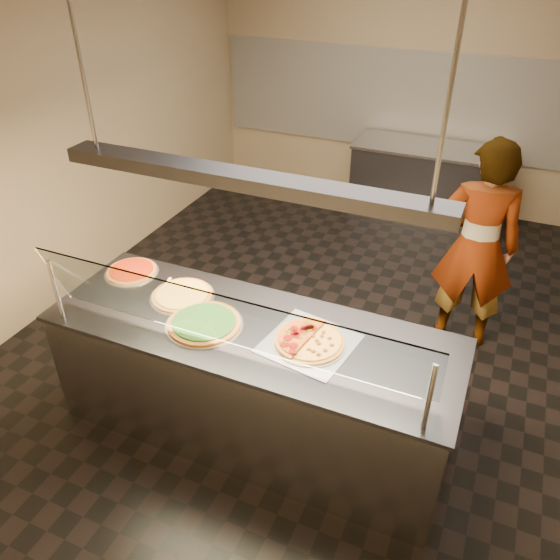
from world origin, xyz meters
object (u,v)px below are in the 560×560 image
at_px(half_pizza_pepperoni, 294,335).
at_px(worker, 477,247).
at_px(pizza_tomato, 132,271).
at_px(prep_table, 425,183).
at_px(half_pizza_sausage, 325,344).
at_px(pizza_spatula, 169,288).
at_px(pizza_cheese, 183,295).
at_px(heat_lamp_housing, 245,180).
at_px(sneeze_guard, 223,321).
at_px(perforated_tray, 309,343).
at_px(pizza_spinach, 204,323).
at_px(serving_counter, 253,381).

height_order(half_pizza_pepperoni, worker, worker).
xyz_separation_m(pizza_tomato, prep_table, (1.54, 3.71, -0.48)).
relative_size(half_pizza_sausage, pizza_spatula, 2.02).
bearing_deg(prep_table, pizza_cheese, -104.86).
distance_m(pizza_cheese, heat_lamp_housing, 1.18).
bearing_deg(half_pizza_pepperoni, heat_lamp_housing, -179.50).
distance_m(sneeze_guard, half_pizza_sausage, 0.67).
relative_size(sneeze_guard, perforated_tray, 4.15).
relative_size(pizza_spinach, worker, 0.28).
distance_m(serving_counter, sneeze_guard, 0.83).
xyz_separation_m(serving_counter, half_pizza_pepperoni, (0.30, 0.00, 0.50)).
distance_m(sneeze_guard, worker, 2.40).
relative_size(pizza_spinach, heat_lamp_housing, 0.22).
relative_size(perforated_tray, half_pizza_sausage, 1.30).
bearing_deg(prep_table, heat_lamp_housing, -96.09).
height_order(half_pizza_pepperoni, pizza_spinach, half_pizza_pepperoni).
distance_m(serving_counter, perforated_tray, 0.62).
xyz_separation_m(half_pizza_pepperoni, pizza_tomato, (-1.41, 0.25, -0.02)).
relative_size(pizza_cheese, worker, 0.24).
distance_m(perforated_tray, pizza_tomato, 1.54).
bearing_deg(pizza_spatula, perforated_tray, -7.27).
bearing_deg(heat_lamp_housing, perforated_tray, 0.45).
bearing_deg(serving_counter, heat_lamp_housing, 89.10).
height_order(pizza_cheese, pizza_tomato, same).
bearing_deg(pizza_spinach, pizza_tomato, 157.53).
xyz_separation_m(pizza_tomato, worker, (2.32, 1.46, -0.03)).
distance_m(serving_counter, half_pizza_sausage, 0.71).
distance_m(pizza_spinach, worker, 2.34).
bearing_deg(pizza_tomato, serving_counter, -12.56).
relative_size(half_pizza_pepperoni, pizza_cheese, 1.02).
bearing_deg(perforated_tray, worker, 64.75).
xyz_separation_m(sneeze_guard, half_pizza_sausage, (0.51, 0.35, -0.27)).
distance_m(pizza_spinach, pizza_tomato, 0.89).
relative_size(perforated_tray, pizza_spatula, 2.63).
bearing_deg(serving_counter, pizza_spinach, -162.25).
relative_size(serving_counter, pizza_tomato, 6.90).
xyz_separation_m(sneeze_guard, pizza_spatula, (-0.71, 0.49, -0.27)).
xyz_separation_m(half_pizza_pepperoni, pizza_spatula, (-1.02, 0.14, -0.01)).
bearing_deg(prep_table, worker, -70.73).
bearing_deg(pizza_tomato, sneeze_guard, -27.98).
distance_m(serving_counter, pizza_tomato, 1.24).
distance_m(perforated_tray, pizza_spinach, 0.70).
bearing_deg(prep_table, perforated_tray, -90.26).
bearing_deg(half_pizza_pepperoni, prep_table, 88.25).
bearing_deg(serving_counter, worker, 54.72).
relative_size(pizza_tomato, prep_table, 0.22).
height_order(perforated_tray, pizza_tomato, pizza_tomato).
bearing_deg(sneeze_guard, pizza_spatula, 145.59).
bearing_deg(perforated_tray, prep_table, 89.74).
height_order(pizza_spinach, pizza_tomato, pizza_spinach).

